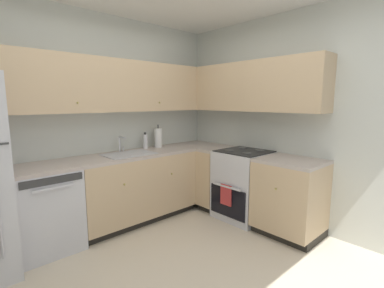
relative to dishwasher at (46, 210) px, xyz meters
name	(u,v)px	position (x,y,z in m)	size (l,w,h in m)	color
ground_plane	(187,287)	(0.67, -1.44, -0.44)	(3.57, 3.48, 0.02)	beige
wall_back	(92,121)	(0.67, 0.33, 0.87)	(3.67, 0.05, 2.60)	silver
wall_right	(298,121)	(2.48, -1.44, 0.87)	(0.05, 3.58, 2.60)	silver
dishwasher	(46,210)	(0.00, 0.00, 0.00)	(0.60, 0.63, 0.86)	silver
lower_cabinets_back	(136,188)	(1.08, 0.00, 0.00)	(1.55, 0.62, 0.86)	tan
countertop_back	(135,154)	(1.08, 0.00, 0.44)	(2.75, 0.60, 0.04)	#B7A89E
lower_cabinets_right	(266,192)	(2.15, -1.24, 0.00)	(0.62, 1.60, 0.86)	tan
countertop_right	(267,157)	(2.15, -1.24, 0.44)	(0.60, 1.60, 0.03)	#B7A89E
oven_range	(244,184)	(2.17, -0.89, 0.02)	(0.68, 0.62, 1.04)	silver
upper_cabinets_back	(116,86)	(0.92, 0.14, 1.30)	(2.43, 0.34, 0.62)	tan
upper_cabinets_right	(245,87)	(2.29, -0.77, 1.30)	(0.32, 2.15, 0.62)	tan
sink	(129,157)	(0.97, -0.03, 0.42)	(0.60, 0.40, 0.10)	#B7B7BC
faucet	(121,142)	(0.97, 0.18, 0.59)	(0.07, 0.16, 0.21)	silver
soap_bottle	(145,141)	(1.35, 0.18, 0.56)	(0.06, 0.06, 0.23)	silver
paper_towel_roll	(158,138)	(1.55, 0.16, 0.60)	(0.11, 0.11, 0.33)	white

